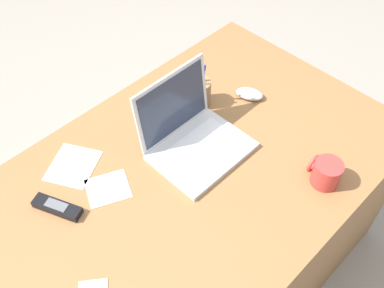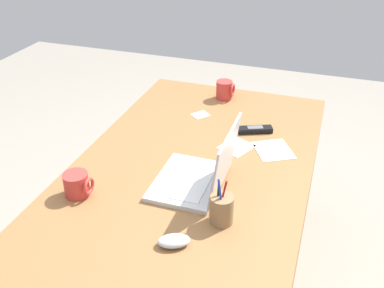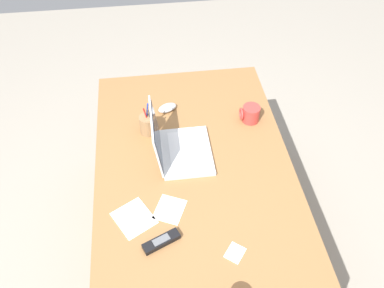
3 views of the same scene
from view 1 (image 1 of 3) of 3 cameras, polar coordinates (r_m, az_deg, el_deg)
name	(u,v)px [view 1 (image 1 of 3)]	position (r m, az deg, el deg)	size (l,w,h in m)	color
ground_plane	(182,276)	(2.08, -1.22, -16.32)	(6.00, 6.00, 0.00)	gray
desk	(181,236)	(1.76, -1.42, -11.50)	(1.56, 0.92, 0.72)	olive
laptop	(192,136)	(1.51, 0.04, 1.02)	(0.31, 0.28, 0.25)	silver
computer_mouse	(250,94)	(1.71, 7.26, 6.27)	(0.06, 0.10, 0.03)	silver
coffee_mug_white	(326,173)	(1.48, 16.50, -3.48)	(0.09, 0.10, 0.09)	#C63833
cordless_phone	(57,207)	(1.44, -16.62, -7.63)	(0.10, 0.16, 0.03)	black
pen_holder	(200,92)	(1.65, 1.02, 6.51)	(0.08, 0.08, 0.18)	olive
paper_note_left	(73,166)	(1.54, -14.76, -2.66)	(0.16, 0.14, 0.00)	white
paper_note_right	(108,189)	(1.46, -10.55, -5.54)	(0.13, 0.12, 0.00)	white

